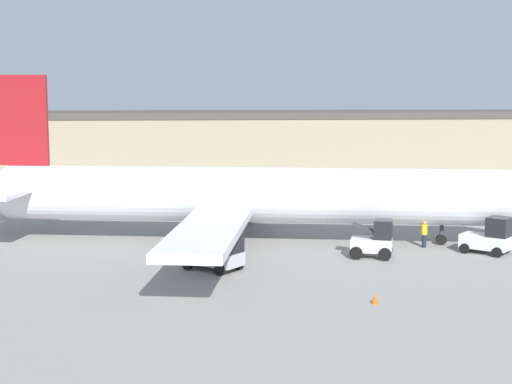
{
  "coord_description": "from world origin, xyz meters",
  "views": [
    {
      "loc": [
        -4.05,
        -53.43,
        10.62
      ],
      "look_at": [
        0.0,
        0.0,
        3.47
      ],
      "focal_mm": 55.0,
      "sensor_mm": 36.0,
      "label": 1
    }
  ],
  "objects": [
    {
      "name": "ground_plane",
      "position": [
        0.0,
        0.0,
        0.0
      ],
      "size": [
        400.0,
        400.0,
        0.0
      ],
      "primitive_type": "plane",
      "color": "gray"
    },
    {
      "name": "terminal_building",
      "position": [
        -2.83,
        35.9,
        3.98
      ],
      "size": [
        86.09,
        11.14,
        7.94
      ],
      "color": "gray",
      "rests_on": "ground_plane"
    },
    {
      "name": "airplane",
      "position": [
        -0.98,
        0.16,
        3.24
      ],
      "size": [
        42.49,
        35.99,
        11.5
      ],
      "rotation": [
        0.0,
        0.0,
        -0.17
      ],
      "color": "white",
      "rests_on": "ground_plane"
    },
    {
      "name": "ground_crew_worker",
      "position": [
        11.07,
        -2.91,
        0.97
      ],
      "size": [
        0.4,
        0.4,
        1.81
      ],
      "rotation": [
        0.0,
        0.0,
        4.28
      ],
      "color": "#1E2338",
      "rests_on": "ground_plane"
    },
    {
      "name": "baggage_tug",
      "position": [
        -2.92,
        -8.52,
        1.04
      ],
      "size": [
        3.78,
        3.54,
        2.28
      ],
      "rotation": [
        0.0,
        0.0,
        -0.68
      ],
      "color": "#B2B2B7",
      "rests_on": "ground_plane"
    },
    {
      "name": "belt_loader_truck",
      "position": [
        7.03,
        -5.84,
        1.12
      ],
      "size": [
        2.98,
        2.42,
        2.44
      ],
      "rotation": [
        0.0,
        0.0,
        -0.3
      ],
      "color": "silver",
      "rests_on": "ground_plane"
    },
    {
      "name": "pushback_tug",
      "position": [
        14.7,
        -5.22,
        1.09
      ],
      "size": [
        3.33,
        3.22,
        2.44
      ],
      "rotation": [
        0.0,
        0.0,
        -0.71
      ],
      "color": "silver",
      "rests_on": "ground_plane"
    },
    {
      "name": "safety_cone_near",
      "position": [
        4.66,
        -16.32,
        0.28
      ],
      "size": [
        0.36,
        0.36,
        0.55
      ],
      "color": "#EF590F",
      "rests_on": "ground_plane"
    }
  ]
}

